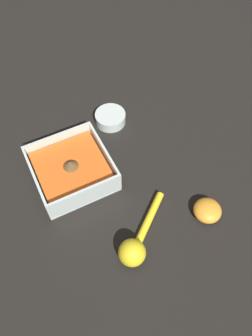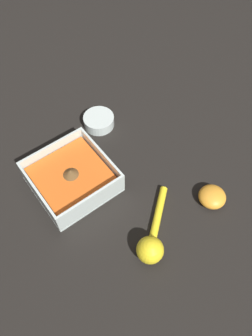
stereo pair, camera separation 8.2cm
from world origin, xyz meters
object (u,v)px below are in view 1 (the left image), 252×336
object	(u,v)px
lemon_half	(207,210)
spice_bowl	(110,118)
square_dish	(72,170)
lemon_squeezer	(135,246)

from	to	relation	value
lemon_half	spice_bowl	bearing A→B (deg)	12.19
square_dish	spice_bowl	world-z (taller)	square_dish
lemon_squeezer	lemon_half	size ratio (longest dim) A/B	2.55
spice_bowl	lemon_half	bearing A→B (deg)	-167.81
square_dish	spice_bowl	bearing A→B (deg)	-53.15
lemon_squeezer	lemon_half	bearing A→B (deg)	142.60
square_dish	lemon_squeezer	xyz separation A→B (m)	(-0.25, -0.05, 0.00)
spice_bowl	lemon_squeezer	bearing A→B (deg)	162.87
spice_bowl	lemon_half	xyz separation A→B (m)	(-0.37, -0.08, 0.00)
spice_bowl	lemon_squeezer	distance (m)	0.39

